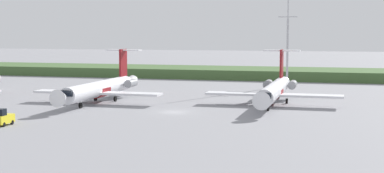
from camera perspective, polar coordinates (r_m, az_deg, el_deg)
The scene contains 6 objects.
ground_plane at distance 115.78m, azimuth 2.55°, elevation -0.56°, with size 500.00×500.00×0.00m, color gray.
grass_berm at distance 152.18m, azimuth 5.61°, elevation 1.36°, with size 320.00×20.00×2.53m, color #426033.
regional_jet_second at distance 99.95m, azimuth -9.16°, elevation -0.14°, with size 22.81×31.00×9.00m.
regional_jet_third at distance 96.70m, azimuth 8.32°, elevation -0.32°, with size 22.81×31.00×9.00m.
antenna_mast at distance 129.75m, azimuth 9.61°, elevation 4.42°, with size 4.40×0.50×23.92m.
baggage_tug at distance 78.54m, azimuth -18.58°, elevation -3.03°, with size 1.72×3.20×2.30m.
Camera 1 is at (24.97, -82.38, 12.34)m, focal length 52.93 mm.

